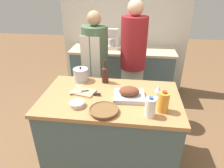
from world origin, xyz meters
name	(u,v)px	position (x,y,z in m)	size (l,w,h in m)	color
ground_plane	(111,158)	(0.00, 0.00, 0.00)	(12.00, 12.00, 0.00)	brown
kitchen_island	(111,130)	(0.00, 0.00, 0.45)	(1.44, 0.85, 0.89)	#4C666B
back_counter	(122,72)	(0.00, 1.64, 0.45)	(1.83, 0.60, 0.89)	#4C666B
back_wall	(125,23)	(0.00, 1.99, 1.27)	(2.33, 0.10, 2.55)	silver
roasting_pan	(129,94)	(0.19, -0.01, 0.94)	(0.33, 0.27, 0.13)	#BCBCC1
wicker_basket	(104,110)	(-0.02, -0.29, 0.91)	(0.27, 0.27, 0.04)	brown
cutting_board	(83,92)	(-0.30, 0.04, 0.90)	(0.28, 0.22, 0.02)	tan
stock_pot	(81,75)	(-0.40, 0.33, 0.97)	(0.18, 0.18, 0.18)	#B7B7BC
mixing_bowl	(77,104)	(-0.29, -0.22, 0.92)	(0.15, 0.15, 0.05)	beige
juice_jug	(163,102)	(0.51, -0.20, 0.99)	(0.10, 0.10, 0.21)	orange
milk_jug	(150,107)	(0.39, -0.29, 0.98)	(0.09, 0.09, 0.19)	white
wine_bottle_green	(105,74)	(-0.10, 0.32, 1.00)	(0.08, 0.08, 0.28)	#381E19
wine_glass_left	(158,89)	(0.48, 0.04, 0.99)	(0.07, 0.07, 0.14)	silver
knife_chef	(84,88)	(-0.32, 0.13, 0.90)	(0.22, 0.16, 0.01)	#B7B7BC
knife_paring	(80,92)	(-0.33, 0.02, 0.91)	(0.20, 0.10, 0.01)	#B7B7BC
knife_bread	(92,93)	(-0.20, 0.01, 0.91)	(0.20, 0.05, 0.01)	#B7B7BC
stand_mixer	(113,41)	(-0.16, 1.61, 1.04)	(0.18, 0.14, 0.35)	silver
condiment_bottle_tall	(91,40)	(-0.60, 1.79, 0.98)	(0.05, 0.05, 0.20)	maroon
condiment_bottle_short	(132,41)	(0.16, 1.78, 0.99)	(0.05, 0.05, 0.22)	#234C28
condiment_bottle_extra	(132,46)	(0.16, 1.58, 0.97)	(0.05, 0.05, 0.17)	#234C28
person_cook_aproned	(96,65)	(-0.32, 0.84, 0.90)	(0.35, 0.38, 1.63)	beige
person_cook_guest	(133,59)	(0.20, 0.92, 0.98)	(0.36, 0.36, 1.77)	beige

